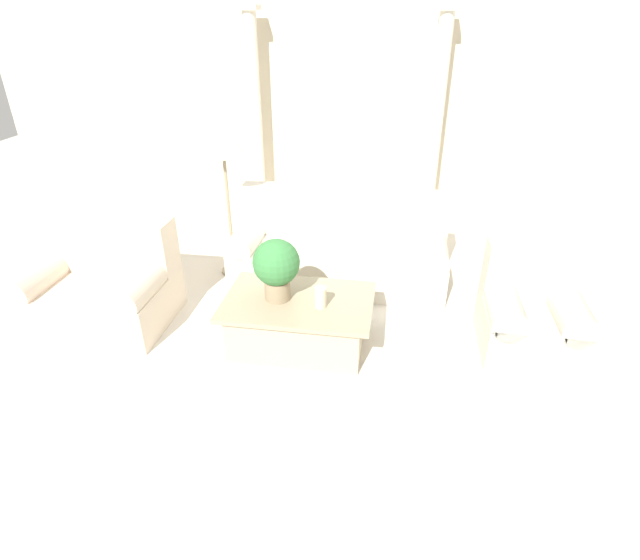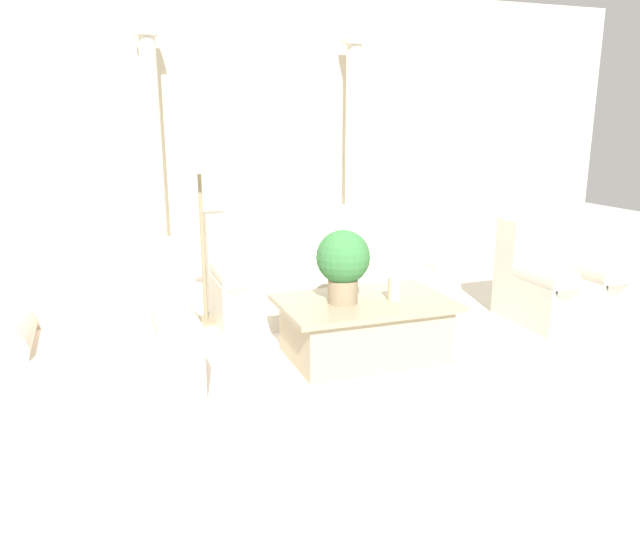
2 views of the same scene
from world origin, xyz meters
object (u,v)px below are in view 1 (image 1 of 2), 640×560
(potted_plant, at_px, (276,266))
(floor_lamp, at_px, (223,150))
(coffee_table, at_px, (299,321))
(armchair, at_px, (531,310))
(sofa_long, at_px, (340,247))
(loveseat, at_px, (102,283))

(potted_plant, xyz_separation_m, floor_lamp, (-0.80, 1.21, 0.61))
(coffee_table, distance_m, armchair, 1.97)
(sofa_long, xyz_separation_m, loveseat, (-2.07, -1.14, 0.01))
(sofa_long, bearing_deg, coffee_table, -98.66)
(loveseat, height_order, potted_plant, potted_plant)
(potted_plant, bearing_deg, sofa_long, 73.85)
(floor_lamp, distance_m, armchair, 3.23)
(potted_plant, bearing_deg, armchair, 7.39)
(coffee_table, xyz_separation_m, potted_plant, (-0.17, -0.00, 0.52))
(sofa_long, relative_size, floor_lamp, 1.39)
(sofa_long, height_order, floor_lamp, floor_lamp)
(floor_lamp, relative_size, armchair, 1.80)
(loveseat, bearing_deg, potted_plant, -4.47)
(sofa_long, xyz_separation_m, floor_lamp, (-1.17, -0.07, 1.01))
(loveseat, bearing_deg, armchair, 2.13)
(floor_lamp, bearing_deg, potted_plant, -56.43)
(floor_lamp, bearing_deg, coffee_table, -51.04)
(armchair, bearing_deg, sofa_long, 150.28)
(sofa_long, bearing_deg, loveseat, -151.11)
(potted_plant, bearing_deg, loveseat, 175.53)
(sofa_long, height_order, armchair, sofa_long)
(sofa_long, relative_size, coffee_table, 1.76)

